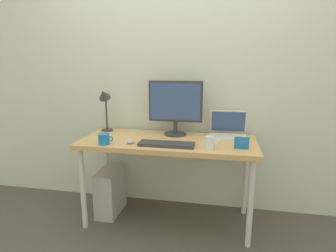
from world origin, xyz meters
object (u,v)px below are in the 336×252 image
at_px(desk_lamp, 104,101).
at_px(keyboard, 167,144).
at_px(laptop, 228,130).
at_px(monitor, 175,105).
at_px(photo_frame, 242,143).
at_px(mouse, 131,141).
at_px(coffee_mug, 104,139).
at_px(computer_tower, 110,191).
at_px(desk, 168,148).
at_px(glass_cup, 210,142).

xyz_separation_m(desk_lamp, keyboard, (0.66, -0.36, -0.28)).
height_order(laptop, keyboard, laptop).
bearing_deg(monitor, photo_frame, -30.08).
distance_m(mouse, coffee_mug, 0.21).
relative_size(monitor, computer_tower, 1.16).
xyz_separation_m(coffee_mug, photo_frame, (1.08, 0.08, 0.01)).
relative_size(keyboard, photo_frame, 4.00).
xyz_separation_m(monitor, coffee_mug, (-0.51, -0.41, -0.23)).
relative_size(desk, photo_frame, 13.44).
xyz_separation_m(mouse, photo_frame, (0.87, 0.02, 0.03)).
xyz_separation_m(mouse, glass_cup, (0.64, -0.02, 0.03)).
xyz_separation_m(laptop, computer_tower, (-1.06, -0.17, -0.60)).
bearing_deg(desk_lamp, mouse, -43.60).
xyz_separation_m(laptop, coffee_mug, (-0.98, -0.43, -0.02)).
distance_m(coffee_mug, photo_frame, 1.08).
xyz_separation_m(keyboard, mouse, (-0.30, 0.01, 0.01)).
xyz_separation_m(laptop, keyboard, (-0.48, -0.37, -0.05)).
bearing_deg(desk, photo_frame, -13.76).
bearing_deg(monitor, glass_cup, -48.12).
xyz_separation_m(coffee_mug, glass_cup, (0.84, 0.04, 0.00)).
bearing_deg(monitor, mouse, -132.03).
bearing_deg(keyboard, glass_cup, -1.86).
distance_m(keyboard, computer_tower, 0.83).
height_order(monitor, desk_lamp, monitor).
bearing_deg(mouse, photo_frame, 1.08).
relative_size(monitor, photo_frame, 4.42).
bearing_deg(photo_frame, computer_tower, 171.31).
relative_size(desk, monitor, 3.04).
distance_m(monitor, photo_frame, 0.69).
bearing_deg(computer_tower, coffee_mug, -72.57).
height_order(monitor, photo_frame, monitor).
relative_size(coffee_mug, photo_frame, 1.13).
bearing_deg(desk, laptop, 21.72).
xyz_separation_m(desk_lamp, mouse, (0.36, -0.34, -0.28)).
height_order(monitor, glass_cup, monitor).
bearing_deg(keyboard, mouse, 177.93).
height_order(keyboard, computer_tower, keyboard).
relative_size(desk, computer_tower, 3.52).
bearing_deg(photo_frame, desk, 166.24).
bearing_deg(monitor, desk, -99.98).
xyz_separation_m(monitor, glass_cup, (0.33, -0.37, -0.23)).
xyz_separation_m(monitor, keyboard, (-0.01, -0.35, -0.26)).
bearing_deg(desk_lamp, glass_cup, -20.12).
xyz_separation_m(glass_cup, photo_frame, (0.24, 0.04, 0.00)).
relative_size(mouse, photo_frame, 0.82).
bearing_deg(computer_tower, desk, -3.14).
xyz_separation_m(keyboard, coffee_mug, (-0.50, -0.05, 0.03)).
distance_m(keyboard, photo_frame, 0.58).
bearing_deg(coffee_mug, monitor, 38.72).
bearing_deg(keyboard, photo_frame, 2.72).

